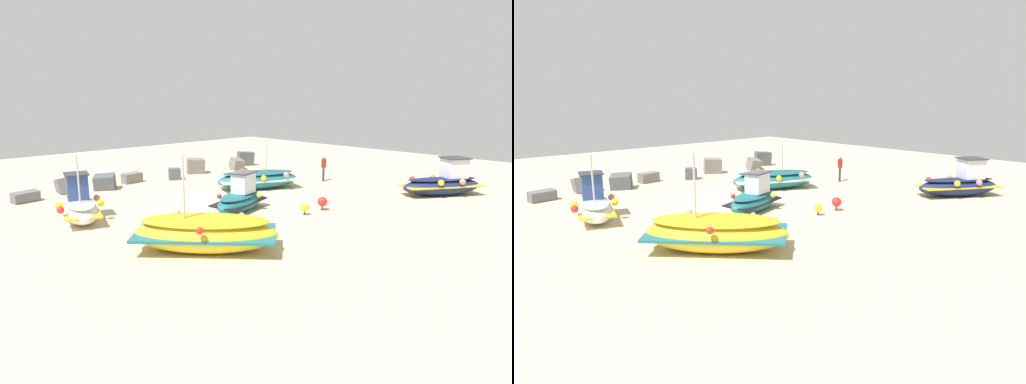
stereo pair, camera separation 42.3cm
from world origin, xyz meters
The scene contains 10 objects.
ground_plane centered at (0.00, 0.00, 0.00)m, with size 52.72×52.72×0.00m, color beige.
fishing_boat_0 centered at (10.35, -6.53, 0.70)m, with size 4.87×3.82×2.17m.
fishing_boat_1 centered at (-5.20, -4.60, 0.69)m, with size 5.24×5.38×3.68m.
fishing_boat_2 centered at (-0.34, -1.13, 0.62)m, with size 3.70×2.36×1.95m.
fishing_boat_3 centered at (4.06, 2.09, 0.58)m, with size 5.35×3.91×2.89m.
fishing_boat_4 centered at (-6.76, 2.65, 0.68)m, with size 2.56×3.91×3.08m.
person_walking centered at (8.79, 0.79, 0.98)m, with size 0.32×0.32×1.69m.
breakwater_rocks centered at (0.28, 8.77, 0.44)m, with size 20.77×2.35×1.30m.
mooring_buoy_0 centered at (1.32, -3.89, 0.37)m, with size 0.41×0.41×0.58m.
mooring_buoy_1 centered at (2.67, -3.90, 0.43)m, with size 0.49×0.49×0.68m.
Camera 1 is at (-15.09, -17.52, 5.77)m, focal length 32.25 mm.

